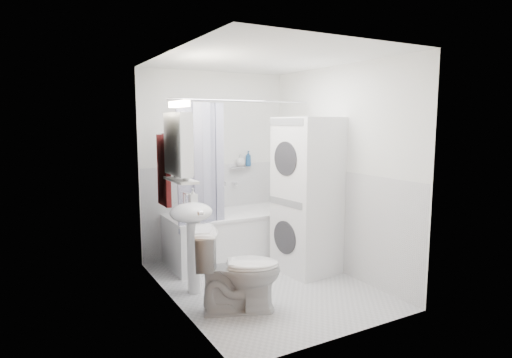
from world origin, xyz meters
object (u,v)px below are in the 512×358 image
washer_dryer (308,195)px  toilet (238,270)px  bathtub (232,234)px  sink (192,226)px

washer_dryer → toilet: size_ratio=2.26×
bathtub → washer_dryer: washer_dryer is taller
washer_dryer → sink: bearing=172.8°
sink → washer_dryer: 1.45m
bathtub → washer_dryer: 1.14m
sink → bathtub: bearing=42.5°
sink → washer_dryer: washer_dryer is taller
bathtub → sink: size_ratio=1.57×
washer_dryer → toilet: washer_dryer is taller
sink → toilet: bearing=-70.4°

